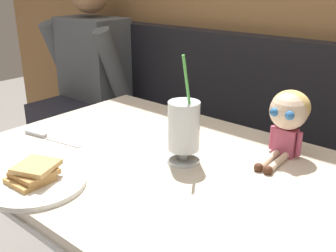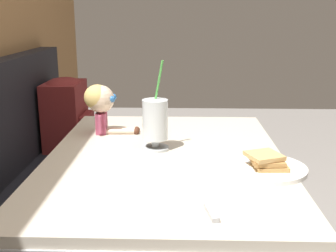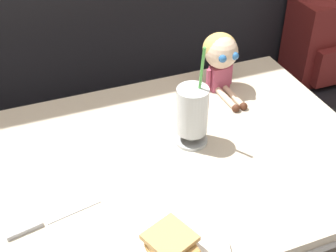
% 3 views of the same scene
% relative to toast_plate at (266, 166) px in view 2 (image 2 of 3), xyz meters
% --- Properties ---
extents(diner_table, '(1.11, 0.81, 0.74)m').
position_rel_toast_plate_xyz_m(diner_table, '(0.13, 0.32, -0.21)').
color(diner_table, beige).
rests_on(diner_table, ground).
extents(toast_plate, '(0.25, 0.25, 0.06)m').
position_rel_toast_plate_xyz_m(toast_plate, '(0.00, 0.00, 0.00)').
color(toast_plate, white).
rests_on(toast_plate, diner_table).
extents(milkshake_glass, '(0.10, 0.10, 0.31)m').
position_rel_toast_plate_xyz_m(milkshake_glass, '(0.20, 0.35, 0.09)').
color(milkshake_glass, silver).
rests_on(milkshake_glass, diner_table).
extents(butter_knife, '(0.23, 0.06, 0.01)m').
position_rel_toast_plate_xyz_m(butter_knife, '(-0.27, 0.19, -0.01)').
color(butter_knife, silver).
rests_on(butter_knife, diner_table).
extents(seated_doll, '(0.12, 0.22, 0.20)m').
position_rel_toast_plate_xyz_m(seated_doll, '(0.40, 0.58, 0.11)').
color(seated_doll, '#B74C6B').
rests_on(seated_doll, diner_table).
extents(backpack, '(0.30, 0.25, 0.41)m').
position_rel_toast_plate_xyz_m(backpack, '(1.10, 0.92, -0.10)').
color(backpack, maroon).
rests_on(backpack, booth_bench).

